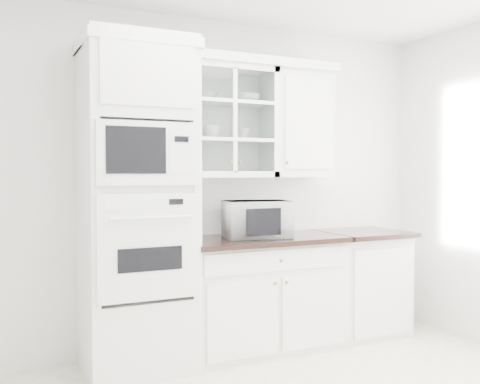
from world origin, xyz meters
TOP-DOWN VIEW (x-y plane):
  - room_shell at (0.00, 0.43)m, footprint 4.00×3.50m
  - oven_column at (-0.75, 1.42)m, footprint 0.76×0.68m
  - base_cabinet_run at (0.28, 1.45)m, footprint 1.32×0.67m
  - extra_base_cabinet at (1.28, 1.45)m, footprint 0.72×0.67m
  - upper_cabinet_glass at (0.03, 1.58)m, footprint 0.80×0.33m
  - upper_cabinet_solid at (0.71, 1.58)m, footprint 0.55×0.33m
  - crown_molding at (-0.07, 1.56)m, footprint 2.14×0.38m
  - countertop_microwave at (0.22, 1.42)m, footprint 0.58×0.52m
  - bowl_a at (-0.18, 1.60)m, footprint 0.29×0.29m
  - bowl_b at (0.21, 1.59)m, footprint 0.23×0.23m
  - cup_a at (-0.10, 1.58)m, footprint 0.16×0.16m
  - cup_b at (0.18, 1.58)m, footprint 0.12×0.12m

SIDE VIEW (x-z plane):
  - base_cabinet_run at x=0.28m, z-range 0.00..0.92m
  - extra_base_cabinet at x=1.28m, z-range 0.00..0.92m
  - countertop_microwave at x=0.22m, z-range 0.92..1.21m
  - oven_column at x=-0.75m, z-range 0.00..2.40m
  - cup_b at x=0.18m, z-range 1.71..1.80m
  - cup_a at x=-0.10m, z-range 1.71..1.81m
  - room_shell at x=0.00m, z-range 0.43..3.13m
  - upper_cabinet_glass at x=0.03m, z-range 1.40..2.30m
  - upper_cabinet_solid at x=0.71m, z-range 1.40..2.30m
  - bowl_a at x=-0.18m, z-range 2.01..2.07m
  - bowl_b at x=0.21m, z-range 2.01..2.08m
  - crown_molding at x=-0.07m, z-range 2.30..2.37m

